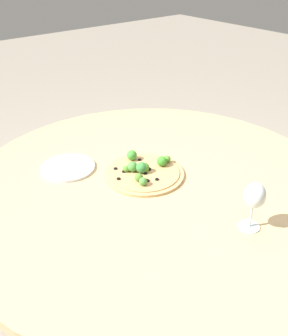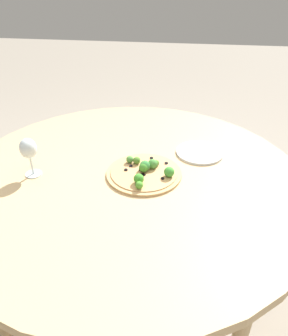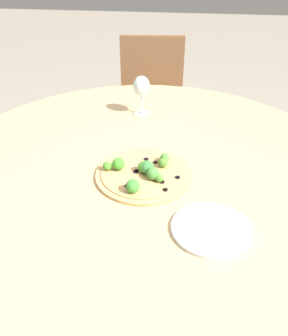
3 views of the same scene
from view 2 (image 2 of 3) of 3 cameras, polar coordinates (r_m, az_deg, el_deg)
The scene contains 5 objects.
ground_plane at distance 1.82m, azimuth -1.92°, elevation -20.87°, with size 12.00×12.00×0.00m, color gray.
dining_table at distance 1.33m, azimuth -2.46°, elevation -2.83°, with size 1.39×1.39×0.75m.
pizza at distance 1.29m, azimuth 0.15°, elevation -0.67°, with size 0.30×0.30×0.06m.
wine_glass at distance 1.31m, azimuth -19.49°, elevation 3.00°, with size 0.07×0.07×0.16m.
plate_near at distance 1.45m, azimuth 9.66°, elevation 2.69°, with size 0.20×0.20×0.01m.
Camera 2 is at (-1.07, -0.20, 1.47)m, focal length 35.00 mm.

